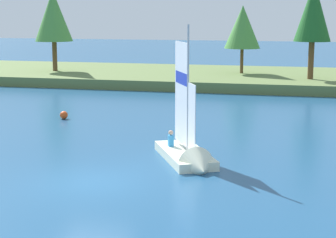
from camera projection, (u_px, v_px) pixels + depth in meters
The scene contains 7 objects.
ground_plane at pixel (93, 182), 20.41m from camera, with size 200.00×200.00×0.00m, color navy.
shore_bank at pixel (219, 77), 49.28m from camera, with size 80.00×14.15×0.77m, color #5B703D.
shoreline_tree_left at pixel (53, 16), 50.07m from camera, with size 3.26×3.26×6.99m.
shoreline_tree_midleft at pixel (243, 27), 48.25m from camera, with size 3.01×3.01×5.66m.
shoreline_tree_centre at pixel (313, 12), 43.81m from camera, with size 2.80×2.80×7.45m.
sailboat at pixel (191, 156), 22.69m from camera, with size 3.48×4.83×5.99m.
channel_buoy at pixel (64, 115), 32.38m from camera, with size 0.44×0.44×0.44m, color #E54C19.
Camera 1 is at (7.16, -18.50, 5.96)m, focal length 61.84 mm.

